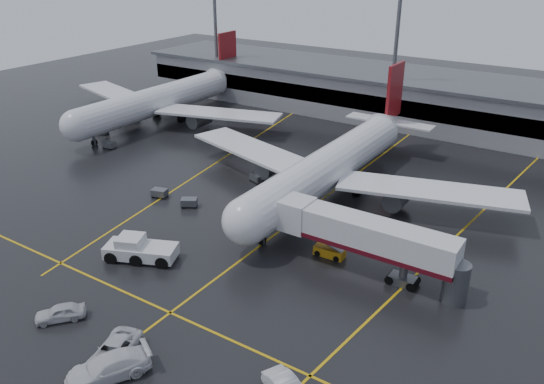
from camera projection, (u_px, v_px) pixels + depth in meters
The scene contains 21 objects.
ground at pixel (295, 220), 66.61m from camera, with size 220.00×220.00×0.00m, color black.
apron_line_centre at pixel (295, 220), 66.60m from camera, with size 0.25×90.00×0.02m, color gold.
apron_line_stop at pixel (170, 313), 49.84m from camera, with size 60.00×0.25×0.02m, color gold.
apron_line_left at pixel (217, 162), 84.19m from camera, with size 0.25×70.00×0.02m, color gold.
apron_line_right at pixel (467, 226), 65.25m from camera, with size 0.25×70.00×0.02m, color gold.
terminal at pixel (428, 100), 101.34m from camera, with size 122.00×19.00×8.60m.
light_mast_left at pixel (216, 28), 115.07m from camera, with size 3.00×1.20×25.45m.
light_mast_mid at pixel (396, 46), 95.12m from camera, with size 3.00×1.20×25.45m.
main_airliner at pixel (333, 163), 72.26m from camera, with size 48.80×45.60×14.10m.
second_airliner at pixel (163, 99), 102.34m from camera, with size 48.80×45.60×14.10m.
jet_bridge at pixel (366, 238), 54.49m from camera, with size 19.90×3.40×6.05m.
pushback_tractor at pixel (139, 250), 58.00m from camera, with size 8.13×5.75×2.70m.
belt_loader at pixel (330, 251), 58.76m from camera, with size 3.37×1.68×2.10m.
service_van_a at pixel (114, 352), 43.91m from camera, with size 2.66×5.77×1.60m, color silver.
service_van_b at pixel (108, 367), 42.07m from camera, with size 2.65×6.52×1.89m, color silver.
service_van_d at pixel (60, 312), 48.69m from camera, with size 1.74×4.33×1.48m, color silver.
baggage_cart_a at pixel (189, 202), 69.76m from camera, with size 2.39×2.17×1.12m.
baggage_cart_b at pixel (159, 193), 72.43m from camera, with size 2.28×1.79×1.12m.
baggage_cart_c at pixel (257, 178), 77.07m from camera, with size 2.31×1.87×1.12m.
baggage_cart_d at pixel (102, 131), 96.42m from camera, with size 2.29×1.83×1.12m.
baggage_cart_e at pixel (109, 144), 89.79m from camera, with size 2.07×1.41×1.12m.
Camera 1 is at (30.13, -51.09, 30.62)m, focal length 36.17 mm.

